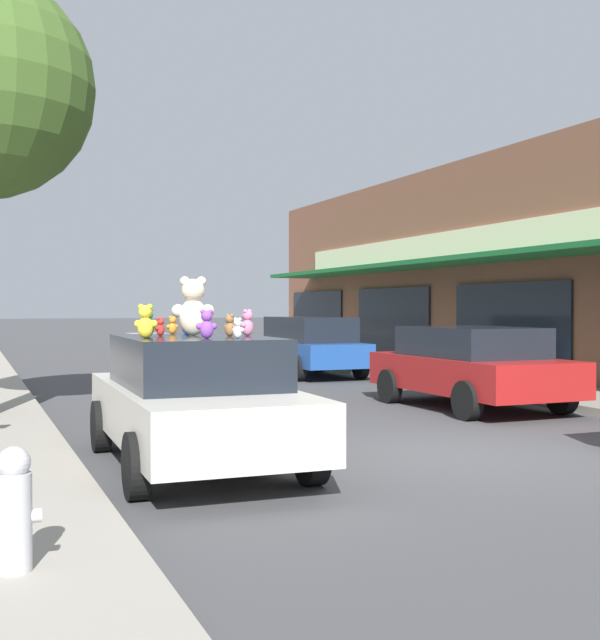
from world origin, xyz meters
name	(u,v)px	position (x,y,z in m)	size (l,w,h in m)	color
ground_plane	(443,454)	(0.00, 0.00, 0.00)	(260.00, 260.00, 0.00)	#424244
plush_art_car	(195,398)	(-2.99, 0.43, 0.77)	(2.04, 4.37, 1.47)	beige
teddy_bear_giant	(193,307)	(-2.92, 0.80, 1.80)	(0.52, 0.34, 0.69)	beige
teddy_bear_white	(238,328)	(-2.72, -0.29, 1.58)	(0.13, 0.17, 0.22)	white
teddy_bear_red	(160,327)	(-3.31, 0.77, 1.57)	(0.15, 0.14, 0.22)	red
teddy_bear_brown	(230,326)	(-2.60, 0.38, 1.59)	(0.14, 0.19, 0.26)	olive
teddy_bear_yellow	(145,322)	(-3.60, 0.19, 1.65)	(0.26, 0.24, 0.37)	yellow
teddy_bear_purple	(207,324)	(-3.02, -0.13, 1.62)	(0.23, 0.15, 0.31)	purple
teddy_bear_orange	(173,325)	(-3.03, 1.35, 1.58)	(0.17, 0.12, 0.23)	orange
teddy_bear_blue	(186,324)	(-2.84, 1.42, 1.59)	(0.15, 0.19, 0.25)	blue
teddy_bear_green	(147,323)	(-3.52, 0.51, 1.63)	(0.25, 0.19, 0.33)	green
teddy_bear_pink	(247,323)	(-2.38, 0.43, 1.62)	(0.22, 0.20, 0.31)	pink
parked_car_far_center	(471,365)	(2.91, 3.64, 0.78)	(2.08, 4.09, 1.45)	maroon
parked_car_far_right	(309,344)	(2.91, 10.94, 0.83)	(1.89, 4.15, 1.55)	#1E4793
fire_hydrant	(14,509)	(-5.09, -3.01, 0.53)	(0.33, 0.22, 0.79)	#B2B2B7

